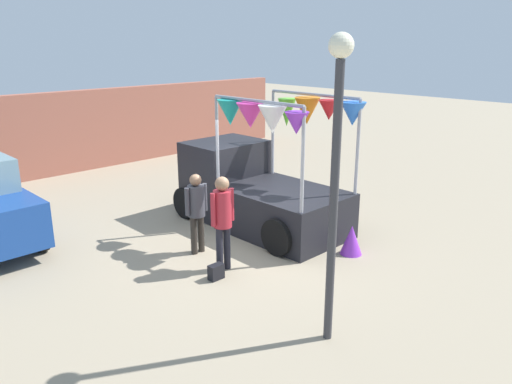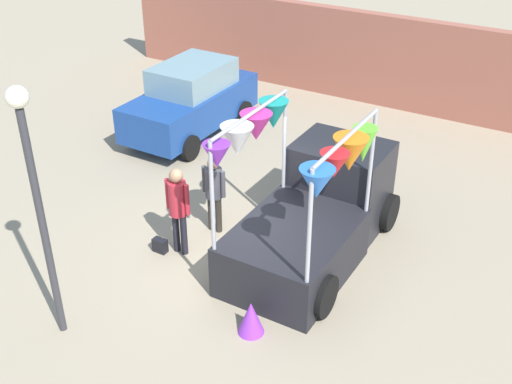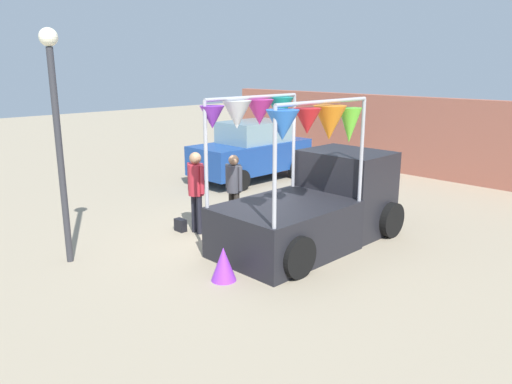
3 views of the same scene
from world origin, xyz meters
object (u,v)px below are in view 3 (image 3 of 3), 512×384
parked_car (252,151)px  person_vendor (234,183)px  vendor_truck (317,198)px  handbag (180,225)px  person_customer (196,184)px  folded_kite_bundle_violet (223,264)px  street_lamp (56,116)px

parked_car → person_vendor: bearing=-49.0°
vendor_truck → parked_car: size_ratio=1.03×
handbag → person_customer: bearing=29.7°
parked_car → person_vendor: (3.10, -3.58, 0.05)m
parked_car → handbag: parked_car is taller
vendor_truck → parked_car: (-5.14, 3.11, 0.01)m
parked_car → folded_kite_bundle_violet: (5.27, -5.78, -0.64)m
vendor_truck → person_vendor: bearing=-167.0°
person_customer → folded_kite_bundle_violet: 2.74m
vendor_truck → handbag: size_ratio=14.68×
person_customer → street_lamp: (-0.38, -2.75, 1.63)m
person_vendor → folded_kite_bundle_violet: size_ratio=2.74×
person_customer → person_vendor: bearing=81.4°
vendor_truck → street_lamp: bearing=-121.4°
parked_car → handbag: (2.61, -4.75, -0.80)m
handbag → street_lamp: size_ratio=0.07×
person_customer → vendor_truck: bearing=33.5°
vendor_truck → folded_kite_bundle_violet: size_ratio=6.85×
person_vendor → street_lamp: (-0.53, -3.72, 1.74)m
person_customer → handbag: (-0.35, -0.20, -0.96)m
person_customer → folded_kite_bundle_violet: bearing=-28.1°
handbag → street_lamp: 3.63m
person_vendor → handbag: size_ratio=5.87×
vendor_truck → person_vendor: vendor_truck is taller
vendor_truck → handbag: vendor_truck is taller
handbag → person_vendor: bearing=67.0°
handbag → folded_kite_bundle_violet: bearing=-21.2°
street_lamp → person_vendor: bearing=82.0°
street_lamp → folded_kite_bundle_violet: (2.69, 1.51, -2.43)m
person_vendor → handbag: bearing=-113.0°
vendor_truck → handbag: 3.12m
person_vendor → street_lamp: bearing=-98.0°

